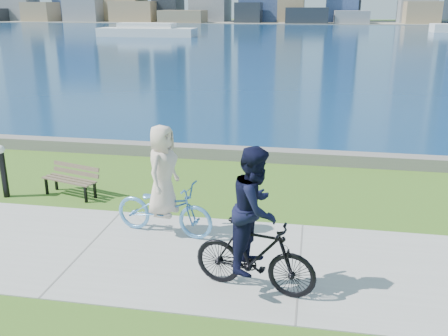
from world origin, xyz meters
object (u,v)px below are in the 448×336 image
(park_bench, at_px, (72,177))
(cyclist_woman, at_px, (164,195))
(cyclist_man, at_px, (255,233))
(bollard_lamp, at_px, (3,168))

(park_bench, relative_size, cyclist_woman, 0.67)
(park_bench, height_order, cyclist_man, cyclist_man)
(bollard_lamp, height_order, cyclist_man, cyclist_man)
(cyclist_woman, xyz_separation_m, cyclist_man, (2.02, -1.77, 0.18))
(cyclist_woman, height_order, cyclist_man, cyclist_man)
(park_bench, distance_m, cyclist_man, 5.99)
(cyclist_woman, relative_size, cyclist_man, 0.93)
(park_bench, distance_m, cyclist_woman, 3.32)
(cyclist_woman, bearing_deg, cyclist_man, -121.55)
(bollard_lamp, distance_m, cyclist_man, 7.08)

